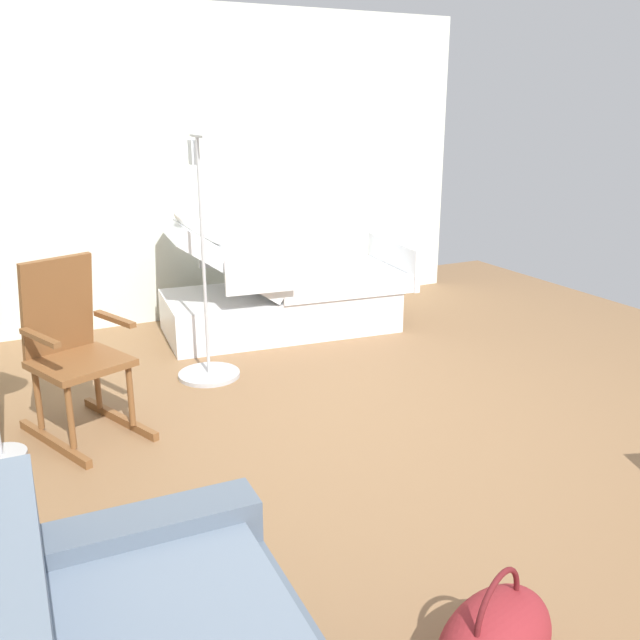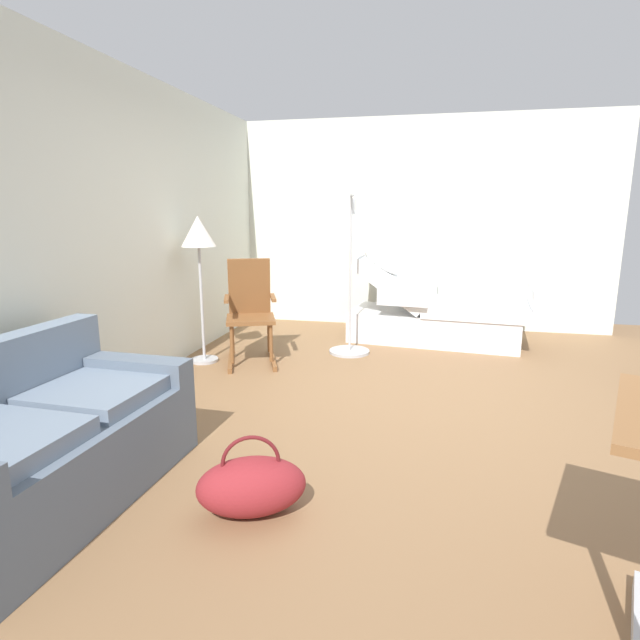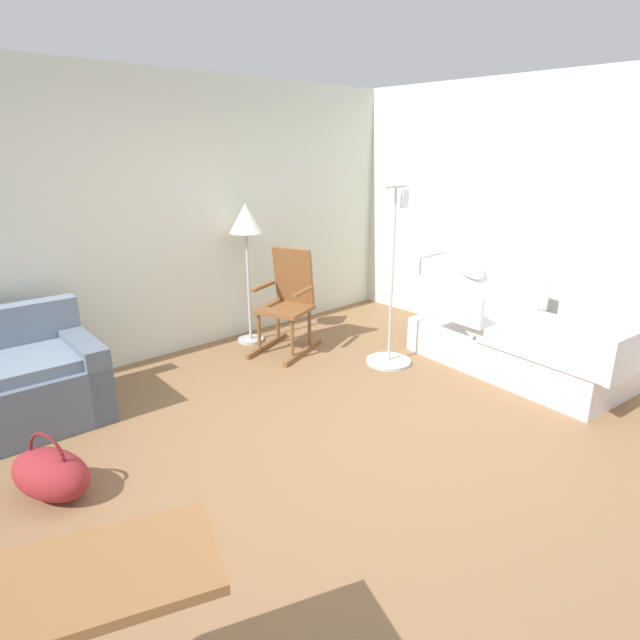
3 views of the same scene
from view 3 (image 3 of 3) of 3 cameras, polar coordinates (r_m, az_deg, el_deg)
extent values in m
plane|color=olive|center=(3.93, 1.52, -12.60)|extent=(7.14, 7.14, 0.00)
cube|color=silver|center=(5.39, -16.34, 10.44)|extent=(5.91, 0.10, 2.70)
cube|color=silver|center=(5.82, 23.23, 10.23)|extent=(0.10, 4.86, 2.70)
cube|color=silver|center=(5.30, 20.26, -3.27)|extent=(1.07, 2.01, 0.35)
cube|color=white|center=(5.00, 25.01, -2.17)|extent=(1.03, 1.24, 0.14)
cube|color=white|center=(5.42, 16.53, 3.25)|extent=(1.00, 0.95, 0.64)
ellipsoid|color=white|center=(5.46, 15.46, 6.10)|extent=(0.39, 0.51, 0.38)
cube|color=silver|center=(4.93, 14.61, 1.32)|extent=(0.09, 0.56, 0.28)
cube|color=silver|center=(5.73, 21.10, 3.01)|extent=(0.09, 0.56, 0.28)
cylinder|color=black|center=(5.52, 11.18, -2.97)|extent=(0.10, 0.10, 0.10)
cylinder|color=black|center=(6.05, 15.86, -1.44)|extent=(0.10, 0.10, 0.10)
cylinder|color=black|center=(4.70, 25.65, -8.44)|extent=(0.10, 0.10, 0.10)
cylinder|color=black|center=(5.30, 29.46, -6.02)|extent=(0.10, 0.10, 0.10)
cube|color=slate|center=(4.47, -28.44, -4.02)|extent=(0.70, 0.67, 0.10)
cube|color=slate|center=(4.64, -24.11, -5.13)|extent=(0.21, 0.86, 0.60)
cube|color=brown|center=(5.58, -5.73, -2.74)|extent=(0.72, 0.31, 0.05)
cube|color=brown|center=(5.38, -1.81, -3.49)|extent=(0.72, 0.31, 0.05)
cylinder|color=brown|center=(5.16, -3.04, -1.80)|extent=(0.04, 0.04, 0.40)
cylinder|color=brown|center=(5.35, -6.63, -1.16)|extent=(0.04, 0.04, 0.40)
cylinder|color=brown|center=(5.46, -1.14, -0.62)|extent=(0.04, 0.04, 0.40)
cylinder|color=brown|center=(5.64, -4.60, -0.05)|extent=(0.04, 0.04, 0.40)
cube|color=brown|center=(5.34, -3.90, 1.14)|extent=(0.60, 0.61, 0.04)
cube|color=brown|center=(5.43, -2.90, 4.73)|extent=(0.27, 0.45, 0.60)
cube|color=brown|center=(5.15, -1.85, 3.09)|extent=(0.38, 0.18, 0.03)
cube|color=brown|center=(5.38, -6.18, 3.64)|extent=(0.38, 0.18, 0.03)
cylinder|color=#B2B5BA|center=(5.80, -7.49, -2.11)|extent=(0.28, 0.28, 0.03)
cylinder|color=#B2B5BA|center=(5.62, -7.74, 3.54)|extent=(0.03, 0.03, 1.15)
cone|color=silver|center=(5.48, -8.06, 10.88)|extent=(0.34, 0.34, 0.30)
cube|color=brown|center=(1.84, -24.76, -24.35)|extent=(0.89, 0.64, 0.04)
ellipsoid|color=maroon|center=(3.66, -27.14, -14.65)|extent=(0.51, 0.64, 0.30)
torus|color=maroon|center=(3.60, -27.45, -12.89)|extent=(0.13, 0.28, 0.30)
cylinder|color=#B2B5BA|center=(5.22, 7.42, -4.47)|extent=(0.44, 0.44, 0.03)
cylinder|color=#B2B5BA|center=(4.96, 7.82, 4.53)|extent=(0.02, 0.02, 1.65)
cube|color=#B2B5BA|center=(4.83, 8.24, 14.08)|extent=(0.28, 0.02, 0.02)
cube|color=white|center=(4.93, 9.11, 12.84)|extent=(0.09, 0.04, 0.16)
camera|label=1|loc=(4.54, -53.44, 9.36)|focal=38.90mm
camera|label=2|loc=(2.79, -75.02, -5.77)|focal=28.38mm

